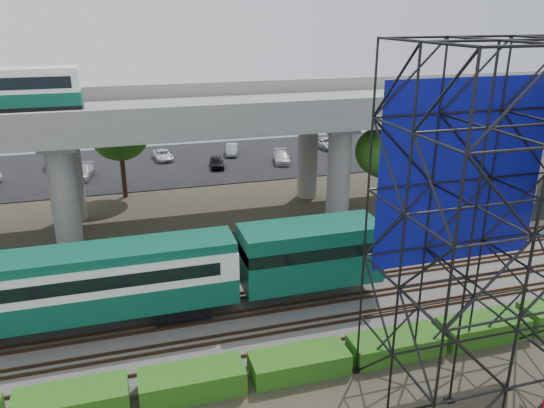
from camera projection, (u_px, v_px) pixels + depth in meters
name	position (u px, v px, depth m)	size (l,w,h in m)	color
ground	(255.00, 326.00, 28.47)	(140.00, 140.00, 0.00)	#474233
ballast_bed	(246.00, 306.00, 30.24)	(90.00, 12.00, 0.20)	slate
service_road	(218.00, 248.00, 37.93)	(90.00, 5.00, 0.08)	black
parking_lot	(178.00, 163.00, 59.13)	(90.00, 18.00, 0.08)	black
harbor_water	(160.00, 126.00, 78.99)	(140.00, 40.00, 0.03)	slate
rail_tracks	(246.00, 303.00, 30.18)	(90.00, 9.52, 0.16)	#472D1E
commuter_train	(93.00, 282.00, 27.15)	(29.30, 3.06, 4.30)	black
overpass	(187.00, 121.00, 39.83)	(80.00, 12.00, 12.40)	#9E9B93
scaffold_tower	(504.00, 239.00, 20.88)	(9.36, 6.36, 15.00)	black
hedge_strip	(299.00, 362.00, 24.66)	(34.60, 1.80, 1.20)	#265513
trees	(140.00, 158.00, 39.92)	(40.94, 16.94, 7.69)	#382314
parked_cars	(193.00, 158.00, 58.89)	(38.88, 9.53, 1.24)	silver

